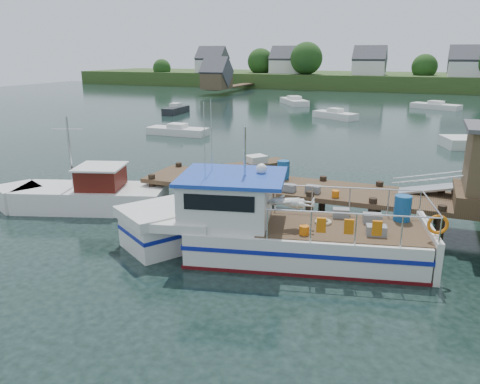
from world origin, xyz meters
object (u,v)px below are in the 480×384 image
(dock, at_px, (431,179))
(moored_far, at_px, (436,106))
(moored_d, at_px, (294,101))
(moored_e, at_px, (176,110))
(lobster_boat, at_px, (266,229))
(moored_b, at_px, (335,115))
(moored_a, at_px, (178,131))
(work_boat, at_px, (84,194))
(moored_rowboat, at_px, (256,167))

(dock, height_order, moored_far, dock)
(dock, relative_size, moored_d, 2.35)
(moored_e, bearing_deg, lobster_boat, -69.20)
(lobster_boat, height_order, moored_b, lobster_boat)
(dock, height_order, moored_b, dock)
(moored_a, distance_m, moored_e, 15.30)
(moored_d, height_order, moored_e, moored_e)
(dock, relative_size, work_boat, 2.04)
(moored_b, bearing_deg, moored_e, -177.38)
(lobster_boat, bearing_deg, moored_e, 110.98)
(moored_b, relative_size, moored_e, 1.17)
(work_boat, bearing_deg, dock, -7.89)
(moored_far, xyz_separation_m, moored_b, (-10.46, -14.30, 0.04))
(moored_b, bearing_deg, moored_far, 48.93)
(work_boat, bearing_deg, moored_e, 94.22)
(dock, height_order, work_boat, dock)
(moored_far, xyz_separation_m, moored_d, (-18.65, -1.33, 0.05))
(work_boat, height_order, moored_b, work_boat)
(moored_rowboat, distance_m, moored_e, 30.57)
(dock, xyz_separation_m, moored_d, (-17.95, 45.89, -1.81))
(dock, distance_m, lobster_boat, 7.09)
(work_boat, distance_m, moored_far, 52.25)
(moored_far, bearing_deg, moored_b, -117.72)
(moored_a, height_order, moored_d, moored_d)
(lobster_boat, height_order, moored_a, lobster_boat)
(work_boat, relative_size, moored_e, 1.78)
(lobster_boat, relative_size, moored_e, 2.51)
(moored_d, bearing_deg, moored_a, -97.79)
(moored_rowboat, distance_m, moored_far, 42.12)
(dock, bearing_deg, moored_far, 89.14)
(lobster_boat, bearing_deg, moored_rowboat, 98.87)
(moored_d, xyz_separation_m, moored_e, (-10.45, -15.43, 0.03))
(moored_rowboat, height_order, moored_far, moored_rowboat)
(moored_rowboat, height_order, moored_a, moored_rowboat)
(moored_b, height_order, moored_e, moored_e)
(moored_rowboat, xyz_separation_m, moored_a, (-11.27, 10.78, -0.05))
(work_boat, bearing_deg, moored_d, 75.64)
(moored_rowboat, bearing_deg, moored_far, 54.38)
(dock, xyz_separation_m, moored_rowboat, (-9.57, 6.37, -1.81))
(dock, bearing_deg, moored_rowboat, 146.36)
(lobster_boat, distance_m, moored_rowboat, 11.70)
(lobster_boat, distance_m, moored_e, 41.90)
(dock, height_order, moored_rowboat, dock)
(moored_b, relative_size, moored_d, 0.76)
(moored_rowboat, bearing_deg, lobster_boat, -90.20)
(lobster_boat, height_order, moored_d, lobster_boat)
(dock, relative_size, moored_far, 2.57)
(work_boat, bearing_deg, moored_rowboat, 41.38)
(dock, distance_m, moored_b, 34.38)
(work_boat, bearing_deg, moored_far, 54.67)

